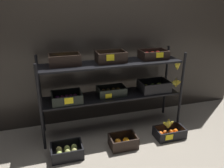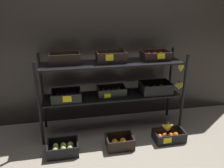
# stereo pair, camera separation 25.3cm
# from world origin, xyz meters

# --- Properties ---
(ground_plane) EXTENTS (10.00, 10.00, 0.00)m
(ground_plane) POSITION_xyz_m (0.00, 0.00, 0.00)
(ground_plane) COLOR gray
(storefront_wall) EXTENTS (4.08, 0.12, 2.25)m
(storefront_wall) POSITION_xyz_m (0.00, 0.39, 1.12)
(storefront_wall) COLOR #2D2823
(storefront_wall) RESTS_ON ground_plane
(display_rack) EXTENTS (1.82, 0.42, 1.01)m
(display_rack) POSITION_xyz_m (0.02, 0.00, 0.68)
(display_rack) COLOR black
(display_rack) RESTS_ON ground_plane
(crate_ground_pear) EXTENTS (0.33, 0.24, 0.13)m
(crate_ground_pear) POSITION_xyz_m (-0.62, -0.39, 0.05)
(crate_ground_pear) COLOR black
(crate_ground_pear) RESTS_ON ground_plane
(crate_ground_orange) EXTENTS (0.31, 0.22, 0.14)m
(crate_ground_orange) POSITION_xyz_m (0.01, -0.41, 0.05)
(crate_ground_orange) COLOR black
(crate_ground_orange) RESTS_ON ground_plane
(crate_ground_tangerine) EXTENTS (0.36, 0.22, 0.12)m
(crate_ground_tangerine) POSITION_xyz_m (0.61, -0.39, 0.05)
(crate_ground_tangerine) COLOR black
(crate_ground_tangerine) RESTS_ON ground_plane
(banana_bunch_loose) EXTENTS (0.16, 0.05, 0.13)m
(banana_bunch_loose) POSITION_xyz_m (0.58, -0.39, 0.18)
(banana_bunch_loose) COLOR brown
(banana_bunch_loose) RESTS_ON crate_ground_tangerine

